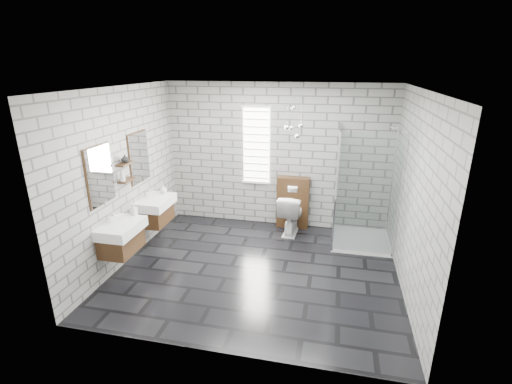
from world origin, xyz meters
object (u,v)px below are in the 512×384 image
(toilet, at_px, (291,213))
(cistern_panel, at_px, (293,202))
(shower_enclosure, at_px, (357,218))
(vanity_left, at_px, (119,229))
(vanity_right, at_px, (153,203))

(toilet, bearing_deg, cistern_panel, -86.39)
(shower_enclosure, xyz_separation_m, toilet, (-1.17, 0.27, -0.13))
(cistern_panel, xyz_separation_m, shower_enclosure, (1.17, -0.52, 0.00))
(cistern_panel, bearing_deg, toilet, -90.00)
(cistern_panel, xyz_separation_m, toilet, (0.00, -0.25, -0.13))
(vanity_left, xyz_separation_m, shower_enclosure, (3.41, 1.78, -0.25))
(vanity_right, bearing_deg, cistern_panel, 28.78)
(vanity_right, relative_size, shower_enclosure, 0.77)
(vanity_left, xyz_separation_m, vanity_right, (0.00, 1.07, 0.00))
(vanity_right, height_order, shower_enclosure, shower_enclosure)
(shower_enclosure, bearing_deg, cistern_panel, 156.16)
(vanity_right, xyz_separation_m, toilet, (2.24, 0.98, -0.38))
(shower_enclosure, bearing_deg, vanity_right, -168.20)
(vanity_left, xyz_separation_m, toilet, (2.24, 2.04, -0.38))
(shower_enclosure, bearing_deg, vanity_left, -152.46)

